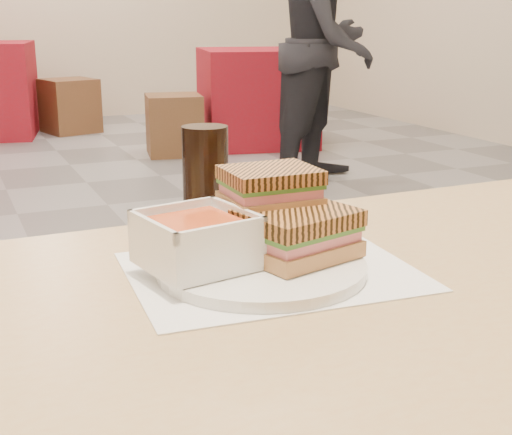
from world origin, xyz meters
name	(u,v)px	position (x,y,z in m)	size (l,w,h in m)	color
main_table	(337,369)	(0.08, -2.08, 0.64)	(1.21, 0.72, 0.75)	tan
tray_liner	(271,271)	(0.03, -2.01, 0.75)	(0.37, 0.29, 0.00)	white
plate	(262,267)	(0.01, -2.01, 0.76)	(0.26, 0.26, 0.01)	white
soup_bowl	(197,242)	(-0.07, -1.99, 0.80)	(0.14, 0.14, 0.07)	white
panini_lower	(298,233)	(0.06, -2.01, 0.80)	(0.16, 0.14, 0.06)	tan
panini_upper	(270,188)	(0.05, -1.95, 0.84)	(0.12, 0.10, 0.05)	tan
cola_glass	(205,175)	(0.03, -1.77, 0.83)	(0.07, 0.07, 0.15)	black
bg_table_1	(256,97)	(2.11, 2.76, 0.39)	(1.05, 1.05, 0.78)	maroon
bg_chair_1l	(174,125)	(1.33, 2.59, 0.23)	(0.48, 0.48, 0.46)	brown
bg_chair_1r	(293,121)	(2.33, 2.52, 0.21)	(0.47, 0.47, 0.43)	brown
bg_chair_2r	(70,106)	(0.78, 4.03, 0.24)	(0.54, 0.54, 0.49)	brown
patron_b	(331,44)	(2.00, 1.34, 0.88)	(1.08, 1.05, 1.76)	black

